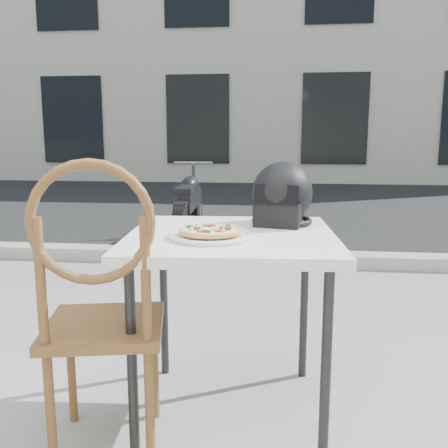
# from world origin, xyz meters

# --- Properties ---
(street_asphalt) EXTENTS (30.00, 8.00, 0.00)m
(street_asphalt) POSITION_xyz_m (0.00, 7.00, 0.00)
(street_asphalt) COLOR black
(street_asphalt) RESTS_ON ground
(curb) EXTENTS (30.00, 0.25, 0.12)m
(curb) POSITION_xyz_m (0.00, 3.00, 0.06)
(curb) COLOR #9A9890
(curb) RESTS_ON ground
(building_across) EXTENTS (16.00, 6.06, 7.00)m
(building_across) POSITION_xyz_m (-0.00, 13.99, 3.50)
(building_across) COLOR beige
(building_across) RESTS_ON ground
(cafe_table_main) EXTENTS (0.93, 0.93, 0.83)m
(cafe_table_main) POSITION_xyz_m (0.25, 0.36, 0.75)
(cafe_table_main) COLOR silver
(cafe_table_main) RESTS_ON ground
(plate) EXTENTS (0.35, 0.35, 0.02)m
(plate) POSITION_xyz_m (0.18, 0.24, 0.84)
(plate) COLOR silver
(plate) RESTS_ON cafe_table_main
(pizza) EXTENTS (0.33, 0.33, 0.03)m
(pizza) POSITION_xyz_m (0.18, 0.24, 0.86)
(pizza) COLOR #D59C4E
(pizza) RESTS_ON plate
(helmet) EXTENTS (0.34, 0.35, 0.29)m
(helmet) POSITION_xyz_m (0.46, 0.60, 0.95)
(helmet) COLOR black
(helmet) RESTS_ON cafe_table_main
(cafe_chair_main) EXTENTS (0.53, 0.53, 1.16)m
(cafe_chair_main) POSITION_xyz_m (-0.20, -0.01, 0.65)
(cafe_chair_main) COLOR brown
(cafe_chair_main) RESTS_ON ground
(motorcycle) EXTENTS (0.47, 1.82, 0.91)m
(motorcycle) POSITION_xyz_m (-0.61, 3.90, 0.40)
(motorcycle) COLOR black
(motorcycle) RESTS_ON street_asphalt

